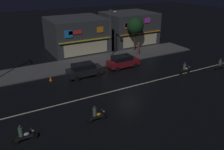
{
  "coord_description": "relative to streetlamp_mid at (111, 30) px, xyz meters",
  "views": [
    {
      "loc": [
        -12.97,
        -19.48,
        11.36
      ],
      "look_at": [
        -1.15,
        1.91,
        0.98
      ],
      "focal_mm": 37.44,
      "sensor_mm": 36.0,
      "label": 1
    }
  ],
  "objects": [
    {
      "name": "motorcycle_following",
      "position": [
        -14.79,
        -13.57,
        -3.65
      ],
      "size": [
        1.9,
        0.6,
        1.52
      ],
      "rotation": [
        0.0,
        0.0,
        3.07
      ],
      "color": "black",
      "rests_on": "ground"
    },
    {
      "name": "streetlamp_mid",
      "position": [
        0.0,
        0.0,
        0.0
      ],
      "size": [
        0.44,
        1.64,
        7.01
      ],
      "color": "#47494C",
      "rests_on": "sidewalk_far"
    },
    {
      "name": "lane_divider_stripe",
      "position": [
        -2.86,
        -9.5,
        -4.28
      ],
      "size": [
        31.38,
        0.16,
        0.01
      ],
      "primitive_type": "cube",
      "color": "beige",
      "rests_on": "ground"
    },
    {
      "name": "parked_car_trailing",
      "position": [
        -0.37,
        -3.98,
        -3.42
      ],
      "size": [
        4.3,
        1.98,
        1.67
      ],
      "color": "maroon",
      "rests_on": "ground"
    },
    {
      "name": "storefront_center_block",
      "position": [
        -2.86,
        6.4,
        -1.63
      ],
      "size": [
        8.73,
        8.05,
        5.32
      ],
      "color": "#383A3F",
      "rests_on": "ground"
    },
    {
      "name": "motorcycle_trailing_far",
      "position": [
        10.5,
        -10.71,
        -3.65
      ],
      "size": [
        1.9,
        0.6,
        1.52
      ],
      "rotation": [
        0.0,
        0.0,
        3.29
      ],
      "color": "black",
      "rests_on": "ground"
    },
    {
      "name": "motorcycle_opposite_lane",
      "position": [
        5.33,
        -9.57,
        -3.65
      ],
      "size": [
        1.9,
        0.6,
        1.52
      ],
      "rotation": [
        0.0,
        0.0,
        3.09
      ],
      "color": "black",
      "rests_on": "ground"
    },
    {
      "name": "sidewalk_far",
      "position": [
        -2.86,
        -0.04,
        -4.21
      ],
      "size": [
        33.03,
        4.98,
        0.14
      ],
      "primitive_type": "cube",
      "color": "#4C4C4F",
      "rests_on": "ground"
    },
    {
      "name": "motorcycle_lead",
      "position": [
        -8.95,
        -13.73,
        -3.65
      ],
      "size": [
        1.9,
        0.6,
        1.52
      ],
      "rotation": [
        0.0,
        0.0,
        3.0
      ],
      "color": "black",
      "rests_on": "ground"
    },
    {
      "name": "pedestrian_on_sidewalk",
      "position": [
        4.49,
        -0.62,
        -3.27
      ],
      "size": [
        0.38,
        0.38,
        1.89
      ],
      "rotation": [
        0.0,
        0.0,
        1.7
      ],
      "color": "brown",
      "rests_on": "sidewalk_far"
    },
    {
      "name": "parked_car_near_kerb",
      "position": [
        -6.04,
        -4.3,
        -3.42
      ],
      "size": [
        4.3,
        1.98,
        1.67
      ],
      "rotation": [
        0.0,
        0.0,
        3.14
      ],
      "color": "black",
      "rests_on": "ground"
    },
    {
      "name": "ground_plane",
      "position": [
        -2.86,
        -9.5,
        -4.28
      ],
      "size": [
        140.0,
        140.0,
        0.0
      ],
      "primitive_type": "plane",
      "color": "black"
    },
    {
      "name": "street_tree",
      "position": [
        5.14,
        1.4,
        -0.15
      ],
      "size": [
        2.66,
        2.66,
        5.35
      ],
      "color": "#473323",
      "rests_on": "sidewalk_far"
    },
    {
      "name": "traffic_cone",
      "position": [
        -10.04,
        -3.56,
        -4.01
      ],
      "size": [
        0.36,
        0.36,
        0.55
      ],
      "primitive_type": "cone",
      "color": "orange",
      "rests_on": "ground"
    },
    {
      "name": "storefront_left_block",
      "position": [
        7.05,
        6.2,
        -1.54
      ],
      "size": [
        8.49,
        7.65,
        5.5
      ],
      "color": "#383A3F",
      "rests_on": "ground"
    }
  ]
}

